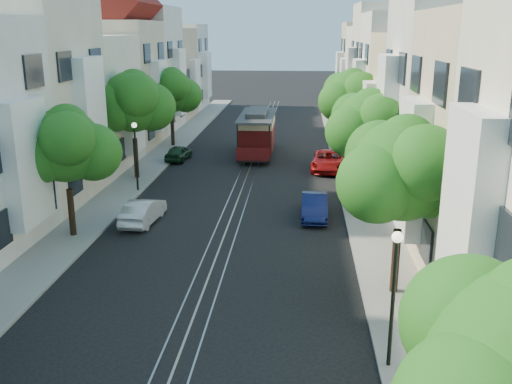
% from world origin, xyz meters
% --- Properties ---
extents(ground, '(200.00, 200.00, 0.00)m').
position_xyz_m(ground, '(0.00, 28.00, 0.00)').
color(ground, black).
rests_on(ground, ground).
extents(sidewalk_east, '(2.50, 80.00, 0.12)m').
position_xyz_m(sidewalk_east, '(7.25, 28.00, 0.06)').
color(sidewalk_east, gray).
rests_on(sidewalk_east, ground).
extents(sidewalk_west, '(2.50, 80.00, 0.12)m').
position_xyz_m(sidewalk_west, '(-7.25, 28.00, 0.06)').
color(sidewalk_west, gray).
rests_on(sidewalk_west, ground).
extents(rail_left, '(0.06, 80.00, 0.02)m').
position_xyz_m(rail_left, '(-0.55, 28.00, 0.01)').
color(rail_left, gray).
rests_on(rail_left, ground).
extents(rail_slot, '(0.06, 80.00, 0.02)m').
position_xyz_m(rail_slot, '(0.00, 28.00, 0.01)').
color(rail_slot, gray).
rests_on(rail_slot, ground).
extents(rail_right, '(0.06, 80.00, 0.02)m').
position_xyz_m(rail_right, '(0.55, 28.00, 0.01)').
color(rail_right, gray).
rests_on(rail_right, ground).
extents(lane_line, '(0.08, 80.00, 0.01)m').
position_xyz_m(lane_line, '(0.00, 28.00, 0.00)').
color(lane_line, tan).
rests_on(lane_line, ground).
extents(townhouses_east, '(7.75, 72.00, 12.00)m').
position_xyz_m(townhouses_east, '(11.87, 27.91, 5.18)').
color(townhouses_east, beige).
rests_on(townhouses_east, ground).
extents(townhouses_west, '(7.75, 72.00, 11.76)m').
position_xyz_m(townhouses_west, '(-11.87, 27.91, 5.08)').
color(townhouses_west, silver).
rests_on(townhouses_west, ground).
extents(tree_e_b, '(4.93, 4.08, 6.68)m').
position_xyz_m(tree_e_b, '(7.26, 8.98, 4.73)').
color(tree_e_b, black).
rests_on(tree_e_b, ground).
extents(tree_e_c, '(4.84, 3.99, 6.52)m').
position_xyz_m(tree_e_c, '(7.26, 19.98, 4.60)').
color(tree_e_c, black).
rests_on(tree_e_c, ground).
extents(tree_e_d, '(5.01, 4.16, 6.85)m').
position_xyz_m(tree_e_d, '(7.26, 30.98, 4.87)').
color(tree_e_d, black).
rests_on(tree_e_d, ground).
extents(tree_w_b, '(4.72, 3.87, 6.27)m').
position_xyz_m(tree_w_b, '(-7.14, 13.98, 4.40)').
color(tree_w_b, black).
rests_on(tree_w_b, ground).
extents(tree_w_c, '(5.13, 4.28, 7.09)m').
position_xyz_m(tree_w_c, '(-7.14, 24.98, 5.07)').
color(tree_w_c, black).
rests_on(tree_w_c, ground).
extents(tree_w_d, '(4.84, 3.99, 6.52)m').
position_xyz_m(tree_w_d, '(-7.14, 35.98, 4.60)').
color(tree_w_d, black).
rests_on(tree_w_d, ground).
extents(lamp_east, '(0.32, 0.32, 4.16)m').
position_xyz_m(lamp_east, '(6.30, 4.00, 2.85)').
color(lamp_east, black).
rests_on(lamp_east, ground).
extents(lamp_west, '(0.32, 0.32, 4.16)m').
position_xyz_m(lamp_west, '(-6.30, 22.00, 2.85)').
color(lamp_west, black).
rests_on(lamp_west, ground).
extents(cable_car, '(2.67, 8.46, 3.25)m').
position_xyz_m(cable_car, '(0.19, 33.26, 1.92)').
color(cable_car, black).
rests_on(cable_car, ground).
extents(parked_car_e_mid, '(1.38, 3.84, 1.26)m').
position_xyz_m(parked_car_e_mid, '(4.40, 17.77, 0.63)').
color(parked_car_e_mid, '#0D1545').
rests_on(parked_car_e_mid, ground).
extents(parked_car_e_far, '(2.74, 5.11, 1.36)m').
position_xyz_m(parked_car_e_far, '(5.60, 28.54, 0.68)').
color(parked_car_e_far, maroon).
rests_on(parked_car_e_far, ground).
extents(parked_car_w_mid, '(1.65, 3.89, 1.25)m').
position_xyz_m(parked_car_w_mid, '(-4.40, 16.32, 0.63)').
color(parked_car_w_mid, silver).
rests_on(parked_car_w_mid, ground).
extents(parked_car_w_far, '(1.71, 3.56, 1.17)m').
position_xyz_m(parked_car_w_far, '(-5.60, 30.76, 0.59)').
color(parked_car_w_far, '#14321D').
rests_on(parked_car_w_far, ground).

